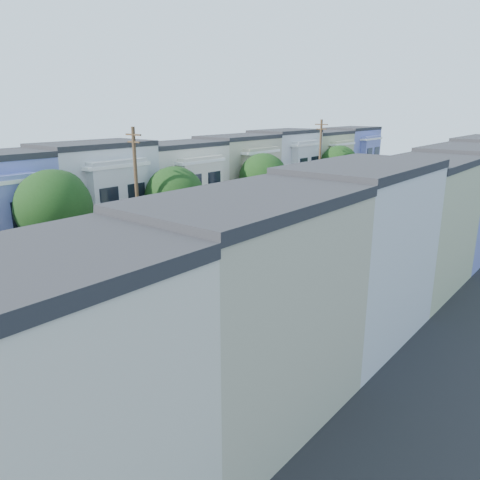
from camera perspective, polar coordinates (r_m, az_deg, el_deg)
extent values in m
plane|color=black|center=(30.37, -7.37, -6.40)|extent=(160.00, 160.00, 0.00)
cube|color=black|center=(41.45, 7.85, -0.29)|extent=(12.00, 70.00, 0.02)
cube|color=gray|center=(44.76, 1.27, 1.16)|extent=(0.30, 70.00, 0.15)
cube|color=gray|center=(38.77, 15.47, -1.77)|extent=(0.30, 70.00, 0.15)
cube|color=gray|center=(45.55, -0.01, 1.43)|extent=(2.60, 70.00, 0.15)
cube|color=gray|center=(38.29, 17.23, -2.13)|extent=(2.60, 70.00, 0.15)
cube|color=gold|center=(41.45, 7.85, -0.30)|extent=(0.12, 70.00, 0.01)
cube|color=#B7BB8D|center=(48.00, -3.52, 2.06)|extent=(5.00, 70.00, 8.50)
cube|color=#B7BB8D|center=(37.16, 22.62, -3.33)|extent=(5.00, 70.00, 8.50)
cylinder|color=black|center=(32.36, -21.46, -2.38)|extent=(0.44, 0.44, 3.84)
sphere|color=#1D4517|center=(31.24, -21.84, 3.73)|extent=(4.70, 4.70, 4.70)
cylinder|color=black|center=(38.08, -8.17, 0.64)|extent=(0.44, 0.44, 3.08)
sphere|color=#1D4517|center=(37.16, -8.05, 5.31)|extent=(4.70, 4.70, 4.70)
cylinder|color=black|center=(46.39, 2.40, 3.65)|extent=(0.44, 0.44, 3.26)
sphere|color=#1D4517|center=(45.63, 2.75, 7.62)|extent=(4.70, 4.70, 4.70)
cylinder|color=black|center=(59.11, 11.44, 5.95)|extent=(0.44, 0.44, 3.13)
sphere|color=#1D4517|center=(58.52, 11.87, 8.98)|extent=(4.64, 4.64, 4.64)
cylinder|color=black|center=(51.49, 22.85, 3.51)|extent=(0.44, 0.44, 3.03)
sphere|color=#1D4517|center=(50.97, 23.48, 6.30)|extent=(3.10, 3.10, 3.10)
cylinder|color=#42301E|center=(34.83, -12.42, 4.84)|extent=(0.26, 0.26, 10.00)
cube|color=#42301E|center=(34.28, -12.88, 12.41)|extent=(1.60, 0.12, 0.12)
cylinder|color=#42301E|center=(54.62, 9.67, 8.88)|extent=(0.26, 0.26, 10.00)
cube|color=#42301E|center=(54.27, 9.90, 13.71)|extent=(1.60, 0.12, 0.12)
cube|color=silver|center=(38.56, 8.49, 1.49)|extent=(2.55, 4.56, 2.49)
cube|color=silver|center=(41.41, 10.88, 2.23)|extent=(2.55, 2.12, 2.29)
cube|color=black|center=(39.71, 9.12, -0.17)|extent=(2.34, 6.55, 0.25)
cube|color=#2D0A51|center=(36.80, 6.17, 1.36)|extent=(0.95, 0.04, 0.47)
cube|color=#198C1E|center=(36.36, 7.28, 1.14)|extent=(0.74, 0.04, 0.47)
cylinder|color=black|center=(38.52, 5.97, -0.75)|extent=(0.30, 0.95, 0.95)
cylinder|color=black|center=(37.37, 8.90, -1.39)|extent=(0.30, 0.95, 0.95)
cylinder|color=black|center=(42.03, 9.21, 0.54)|extent=(0.30, 0.95, 0.95)
cylinder|color=black|center=(40.97, 11.97, 0.00)|extent=(0.30, 0.95, 0.95)
imported|color=black|center=(47.28, 15.14, 2.14)|extent=(1.99, 4.24, 1.33)
imported|color=black|center=(29.78, -25.79, -6.83)|extent=(2.52, 5.19, 1.51)
imported|color=silver|center=(34.55, -11.18, -2.55)|extent=(2.72, 5.24, 1.41)
imported|color=#3D0607|center=(40.19, -1.85, 0.28)|extent=(2.38, 4.73, 1.29)
imported|color=#323335|center=(22.83, -11.08, -12.69)|extent=(1.88, 4.07, 1.28)
imported|color=silver|center=(24.58, -5.61, -10.11)|extent=(2.43, 5.13, 1.42)
imported|color=black|center=(40.78, 15.20, -0.05)|extent=(2.26, 4.68, 1.28)
imported|color=black|center=(49.00, 19.69, 2.32)|extent=(1.82, 4.58, 1.48)
cylinder|color=black|center=(21.20, -15.97, -16.56)|extent=(0.11, 0.58, 0.58)
cylinder|color=black|center=(20.65, -18.98, -17.79)|extent=(0.11, 0.58, 0.58)
cube|color=black|center=(20.83, -17.49, -16.80)|extent=(0.20, 1.00, 0.16)
cube|color=#B2B2B2|center=(20.84, -16.99, -16.16)|extent=(0.25, 0.40, 0.20)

